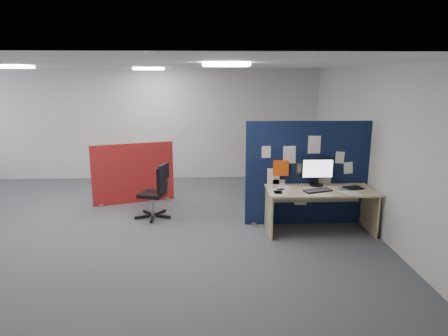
{
  "coord_description": "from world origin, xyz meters",
  "views": [
    {
      "loc": [
        1.77,
        -6.37,
        2.54
      ],
      "look_at": [
        2.03,
        0.22,
        1.0
      ],
      "focal_mm": 32.0,
      "sensor_mm": 36.0,
      "label": 1
    }
  ],
  "objects_px": {
    "red_divider": "(133,174)",
    "office_chair": "(157,188)",
    "navy_divider": "(308,174)",
    "monitor_main": "(317,171)",
    "main_desk": "(319,199)"
  },
  "relations": [
    {
      "from": "main_desk",
      "to": "navy_divider",
      "type": "bearing_deg",
      "value": 107.88
    },
    {
      "from": "red_divider",
      "to": "office_chair",
      "type": "height_order",
      "value": "red_divider"
    },
    {
      "from": "monitor_main",
      "to": "office_chair",
      "type": "xyz_separation_m",
      "value": [
        -2.73,
        0.54,
        -0.42
      ]
    },
    {
      "from": "navy_divider",
      "to": "red_divider",
      "type": "xyz_separation_m",
      "value": [
        -3.22,
        1.3,
        -0.3
      ]
    },
    {
      "from": "navy_divider",
      "to": "office_chair",
      "type": "height_order",
      "value": "navy_divider"
    },
    {
      "from": "monitor_main",
      "to": "office_chair",
      "type": "bearing_deg",
      "value": 169.41
    },
    {
      "from": "red_divider",
      "to": "office_chair",
      "type": "bearing_deg",
      "value": -75.37
    },
    {
      "from": "navy_divider",
      "to": "office_chair",
      "type": "relative_size",
      "value": 2.2
    },
    {
      "from": "navy_divider",
      "to": "red_divider",
      "type": "bearing_deg",
      "value": 157.97
    },
    {
      "from": "office_chair",
      "to": "main_desk",
      "type": "bearing_deg",
      "value": 1.38
    },
    {
      "from": "main_desk",
      "to": "monitor_main",
      "type": "distance_m",
      "value": 0.47
    },
    {
      "from": "navy_divider",
      "to": "monitor_main",
      "type": "distance_m",
      "value": 0.22
    },
    {
      "from": "main_desk",
      "to": "red_divider",
      "type": "relative_size",
      "value": 1.11
    },
    {
      "from": "navy_divider",
      "to": "monitor_main",
      "type": "xyz_separation_m",
      "value": [
        0.11,
        -0.17,
        0.09
      ]
    },
    {
      "from": "main_desk",
      "to": "monitor_main",
      "type": "bearing_deg",
      "value": 91.76
    }
  ]
}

